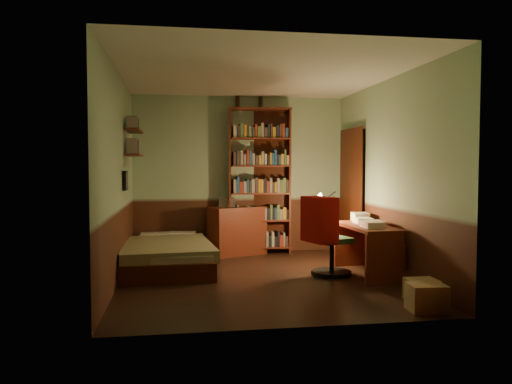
{
  "coord_description": "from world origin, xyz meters",
  "views": [
    {
      "loc": [
        -1.03,
        -6.27,
        1.44
      ],
      "look_at": [
        0.0,
        0.25,
        1.1
      ],
      "focal_mm": 35.0,
      "sensor_mm": 36.0,
      "label": 1
    }
  ],
  "objects": [
    {
      "name": "bed",
      "position": [
        -1.19,
        0.9,
        0.32
      ],
      "size": [
        1.25,
        2.22,
        0.65
      ],
      "primitive_type": "cube",
      "rotation": [
        0.0,
        0.0,
        0.04
      ],
      "color": "olive",
      "rests_on": "ground"
    },
    {
      "name": "wall_left",
      "position": [
        -1.76,
        0.0,
        1.3
      ],
      "size": [
        0.02,
        4.0,
        2.6
      ],
      "primitive_type": "cube",
      "color": "#95B791",
      "rests_on": "ground"
    },
    {
      "name": "desk",
      "position": [
        1.44,
        -0.01,
        0.33
      ],
      "size": [
        0.56,
        1.25,
        0.66
      ],
      "primitive_type": "cube",
      "rotation": [
        0.0,
        0.0,
        0.04
      ],
      "color": "#572112",
      "rests_on": "ground"
    },
    {
      "name": "wall_shelf_lower",
      "position": [
        -1.64,
        1.1,
        1.6
      ],
      "size": [
        0.2,
        0.9,
        0.03
      ],
      "primitive_type": "cube",
      "color": "#572112",
      "rests_on": "wall_left"
    },
    {
      "name": "bottle_right",
      "position": [
        0.35,
        1.96,
        2.51
      ],
      "size": [
        0.07,
        0.07,
        0.24
      ],
      "primitive_type": "cylinder",
      "rotation": [
        0.0,
        0.0,
        0.1
      ],
      "color": "black",
      "rests_on": "bookshelf"
    },
    {
      "name": "paper_stack",
      "position": [
        1.55,
        0.5,
        0.72
      ],
      "size": [
        0.25,
        0.32,
        0.12
      ],
      "primitive_type": "cube",
      "rotation": [
        0.0,
        0.0,
        -0.12
      ],
      "color": "silver",
      "rests_on": "desk"
    },
    {
      "name": "cardboard_box_b",
      "position": [
        1.56,
        -1.31,
        0.11
      ],
      "size": [
        0.32,
        0.27,
        0.23
      ],
      "primitive_type": "cube",
      "rotation": [
        0.0,
        0.0,
        -0.01
      ],
      "color": "#937C4D",
      "rests_on": "ground"
    },
    {
      "name": "wall_shelf_upper",
      "position": [
        -1.64,
        1.1,
        1.95
      ],
      "size": [
        0.2,
        0.9,
        0.03
      ],
      "primitive_type": "cube",
      "color": "#572112",
      "rests_on": "wall_left"
    },
    {
      "name": "bookshelf",
      "position": [
        0.32,
        1.85,
        1.2
      ],
      "size": [
        1.06,
        0.45,
        2.39
      ],
      "primitive_type": "cube",
      "rotation": [
        0.0,
        0.0,
        -0.13
      ],
      "color": "#572112",
      "rests_on": "ground"
    },
    {
      "name": "wall_front",
      "position": [
        0.0,
        -2.01,
        1.3
      ],
      "size": [
        3.5,
        0.02,
        2.6
      ],
      "primitive_type": "cube",
      "color": "#95B791",
      "rests_on": "ground"
    },
    {
      "name": "desk_lamp",
      "position": [
        1.18,
        0.6,
        0.99
      ],
      "size": [
        0.21,
        0.21,
        0.66
      ],
      "primitive_type": "cone",
      "rotation": [
        0.0,
        0.0,
        0.09
      ],
      "color": "black",
      "rests_on": "desk"
    },
    {
      "name": "red_jacket",
      "position": [
        0.73,
        -0.14,
        1.31
      ],
      "size": [
        0.39,
        0.55,
        0.59
      ],
      "primitive_type": "cube",
      "rotation": [
        0.0,
        0.0,
        -0.25
      ],
      "color": "#B11211",
      "rests_on": "office_chair"
    },
    {
      "name": "dresser",
      "position": [
        -0.08,
        1.76,
        0.39
      ],
      "size": [
        0.98,
        0.75,
        0.78
      ],
      "primitive_type": "cube",
      "rotation": [
        0.0,
        0.0,
        0.4
      ],
      "color": "#572112",
      "rests_on": "ground"
    },
    {
      "name": "door_trim",
      "position": [
        1.69,
        1.3,
        1.0
      ],
      "size": [
        0.02,
        0.98,
        2.08
      ],
      "primitive_type": "cube",
      "color": "#3A1508",
      "rests_on": "ground"
    },
    {
      "name": "framed_picture",
      "position": [
        -1.72,
        0.6,
        1.25
      ],
      "size": [
        0.04,
        0.32,
        0.26
      ],
      "primitive_type": "cube",
      "color": "black",
      "rests_on": "wall_left"
    },
    {
      "name": "floor",
      "position": [
        0.0,
        0.0,
        -0.01
      ],
      "size": [
        3.5,
        4.0,
        0.02
      ],
      "primitive_type": "cube",
      "color": "black",
      "rests_on": "ground"
    },
    {
      "name": "bottle_left",
      "position": [
        -0.04,
        1.96,
        2.52
      ],
      "size": [
        0.08,
        0.08,
        0.25
      ],
      "primitive_type": "cylinder",
      "rotation": [
        0.0,
        0.0,
        0.27
      ],
      "color": "black",
      "rests_on": "bookshelf"
    },
    {
      "name": "office_chair",
      "position": [
        0.98,
        0.04,
        0.51
      ],
      "size": [
        0.62,
        0.58,
        1.01
      ],
      "primitive_type": "cube",
      "rotation": [
        0.0,
        0.0,
        0.31
      ],
      "color": "#295230",
      "rests_on": "ground"
    },
    {
      "name": "wall_right",
      "position": [
        1.76,
        0.0,
        1.3
      ],
      "size": [
        0.02,
        4.0,
        2.6
      ],
      "primitive_type": "cube",
      "color": "#95B791",
      "rests_on": "ground"
    },
    {
      "name": "doorway",
      "position": [
        1.72,
        1.3,
        1.0
      ],
      "size": [
        0.06,
        0.9,
        2.0
      ],
      "primitive_type": "cube",
      "color": "black",
      "rests_on": "ground"
    },
    {
      "name": "cardboard_box_a",
      "position": [
        1.42,
        -1.7,
        0.13
      ],
      "size": [
        0.38,
        0.31,
        0.27
      ],
      "primitive_type": "cube",
      "rotation": [
        0.0,
        0.0,
        -0.08
      ],
      "color": "#937C4D",
      "rests_on": "ground"
    },
    {
      "name": "mini_stereo",
      "position": [
        -0.22,
        1.89,
        0.85
      ],
      "size": [
        0.29,
        0.25,
        0.14
      ],
      "primitive_type": "cube",
      "rotation": [
        0.0,
        0.0,
        -0.24
      ],
      "color": "#B2B2B7",
      "rests_on": "dresser"
    },
    {
      "name": "ceiling",
      "position": [
        0.0,
        0.0,
        2.61
      ],
      "size": [
        3.5,
        4.0,
        0.02
      ],
      "primitive_type": "cube",
      "color": "silver",
      "rests_on": "wall_back"
    },
    {
      "name": "wall_back",
      "position": [
        0.0,
        2.01,
        1.3
      ],
      "size": [
        3.5,
        0.02,
        2.6
      ],
      "primitive_type": "cube",
      "color": "#95B791",
      "rests_on": "ground"
    }
  ]
}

